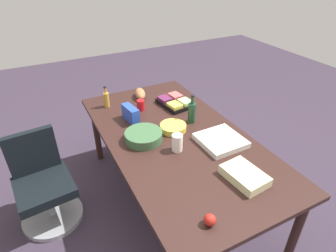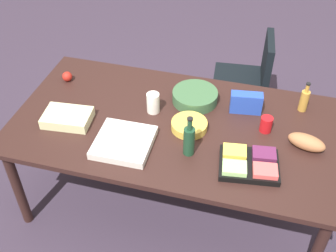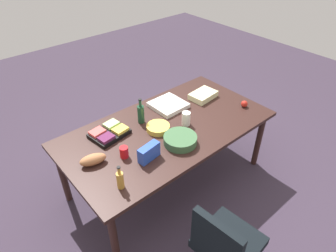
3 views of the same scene
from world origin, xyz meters
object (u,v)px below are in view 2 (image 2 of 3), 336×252
at_px(mayo_jar, 153,103).
at_px(chip_bag_blue, 246,103).
at_px(bread_loaf, 307,142).
at_px(dressing_bottle, 304,100).
at_px(fruit_platter, 249,164).
at_px(salad_bowl, 195,97).
at_px(apple_red, 67,77).
at_px(sheet_cake, 67,118).
at_px(wine_bottle, 189,140).
at_px(red_solo_cup, 266,124).
at_px(conference_table, 175,131).
at_px(office_chair, 244,89).
at_px(pizza_box, 124,142).
at_px(chip_bowl, 189,125).

bearing_deg(mayo_jar, chip_bag_blue, 15.25).
relative_size(bread_loaf, dressing_bottle, 1.04).
relative_size(fruit_platter, salad_bowl, 1.20).
bearing_deg(apple_red, sheet_cake, -64.39).
xyz_separation_m(fruit_platter, wine_bottle, (-0.38, 0.03, 0.08)).
distance_m(wine_bottle, mayo_jar, 0.48).
height_order(chip_bag_blue, salad_bowl, chip_bag_blue).
bearing_deg(fruit_platter, mayo_jar, 152.87).
relative_size(bread_loaf, red_solo_cup, 2.18).
height_order(bread_loaf, chip_bag_blue, chip_bag_blue).
height_order(conference_table, salad_bowl, salad_bowl).
bearing_deg(dressing_bottle, conference_table, -155.25).
relative_size(bread_loaf, fruit_platter, 0.61).
bearing_deg(dressing_bottle, wine_bottle, -136.94).
xyz_separation_m(office_chair, chip_bag_blue, (0.07, -0.91, 0.53)).
height_order(office_chair, bread_loaf, bread_loaf).
bearing_deg(chip_bag_blue, fruit_platter, -80.31).
bearing_deg(bread_loaf, sheet_cake, -174.18).
bearing_deg(fruit_platter, dressing_bottle, 65.81).
relative_size(sheet_cake, mayo_jar, 2.15).
bearing_deg(dressing_bottle, chip_bag_blue, -162.51).
distance_m(dressing_bottle, salad_bowl, 0.77).
xyz_separation_m(office_chair, sheet_cake, (-1.09, -1.34, 0.49)).
relative_size(dressing_bottle, apple_red, 3.03).
relative_size(fruit_platter, apple_red, 5.20).
relative_size(dressing_bottle, mayo_jar, 1.55).
relative_size(apple_red, red_solo_cup, 0.69).
relative_size(office_chair, fruit_platter, 2.21).
xyz_separation_m(apple_red, salad_bowl, (1.01, 0.00, 0.00)).
bearing_deg(mayo_jar, office_chair, 62.81).
bearing_deg(office_chair, fruit_platter, -83.51).
height_order(bread_loaf, apple_red, bread_loaf).
bearing_deg(bread_loaf, pizza_box, -166.03).
relative_size(conference_table, chip_bag_blue, 10.18).
height_order(chip_bowl, dressing_bottle, dressing_bottle).
relative_size(apple_red, mayo_jar, 0.51).
bearing_deg(fruit_platter, conference_table, 152.49).
bearing_deg(sheet_cake, office_chair, 50.97).
bearing_deg(apple_red, salad_bowl, 0.28).
relative_size(chip_bowl, fruit_platter, 0.62).
height_order(apple_red, red_solo_cup, red_solo_cup).
height_order(mayo_jar, salad_bowl, mayo_jar).
bearing_deg(bread_loaf, salad_bowl, 159.64).
xyz_separation_m(dressing_bottle, apple_red, (-1.77, -0.11, -0.05)).
relative_size(sheet_cake, apple_red, 4.21).
xyz_separation_m(office_chair, mayo_jar, (-0.55, -1.08, 0.53)).
bearing_deg(chip_bowl, salad_bowl, 95.34).
height_order(apple_red, salad_bowl, salad_bowl).
xyz_separation_m(office_chair, fruit_platter, (0.16, -1.45, 0.49)).
distance_m(pizza_box, mayo_jar, 0.40).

